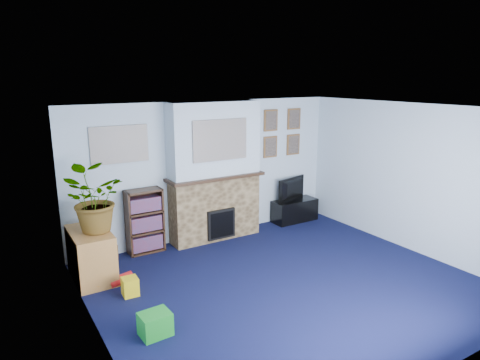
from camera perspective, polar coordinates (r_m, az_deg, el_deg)
floor at (r=6.14m, az=6.12°, el=-13.57°), size 5.00×4.50×0.01m
ceiling at (r=5.48m, az=6.76°, el=9.37°), size 5.00×4.50×0.01m
wall_back at (r=7.53m, az=-4.14°, el=1.36°), size 5.00×0.04×2.40m
wall_front at (r=4.26m, az=25.63°, el=-9.83°), size 5.00×0.04×2.40m
wall_left at (r=4.66m, az=-18.83°, el=-7.22°), size 0.04×4.50×2.40m
wall_right at (r=7.45m, az=21.77°, el=0.28°), size 0.04×4.50×2.40m
chimney_breast at (r=7.36m, az=-3.40°, el=0.95°), size 1.72×0.50×2.40m
collage_main at (r=7.07m, az=-2.66°, el=5.35°), size 1.00×0.03×0.68m
collage_left at (r=6.85m, az=-15.77°, el=4.58°), size 0.90×0.03×0.58m
portrait_tl at (r=8.06m, az=4.12°, el=7.94°), size 0.30×0.03×0.40m
portrait_tr at (r=8.40m, az=7.20°, el=8.09°), size 0.30×0.03×0.40m
portrait_bl at (r=8.13m, az=4.06°, el=4.43°), size 0.30×0.03×0.40m
portrait_br at (r=8.46m, az=7.10°, el=4.72°), size 0.30×0.03×0.40m
tv_stand at (r=8.55m, az=7.27°, el=-3.98°), size 0.91×0.38×0.43m
television at (r=8.45m, az=7.27°, el=-1.19°), size 0.76×0.29×0.44m
bookshelf at (r=7.12m, az=-12.59°, el=-5.53°), size 0.58×0.28×1.05m
sideboard at (r=6.45m, az=-19.23°, el=-9.46°), size 0.51×0.91×0.71m
potted_plant at (r=6.15m, az=-19.27°, el=-2.56°), size 1.07×1.04×0.91m
mantel_clock at (r=7.27m, az=-3.85°, el=1.08°), size 0.10×0.06×0.14m
mantel_candle at (r=7.45m, az=-1.23°, el=1.50°), size 0.05×0.05×0.15m
mantel_teddy at (r=7.10m, az=-6.72°, el=0.66°), size 0.13×0.13×0.13m
mantel_can at (r=7.68m, az=1.62°, el=1.72°), size 0.05×0.05×0.11m
green_crate at (r=5.08m, az=-11.24°, el=-18.26°), size 0.35×0.28×0.27m
toy_ball at (r=6.22m, az=-18.58°, el=-12.95°), size 0.16×0.16×0.16m
toy_block at (r=5.95m, az=-14.44°, el=-13.69°), size 0.21×0.21×0.24m
toy_tube at (r=6.27m, az=-15.54°, el=-12.68°), size 0.33×0.15×0.19m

